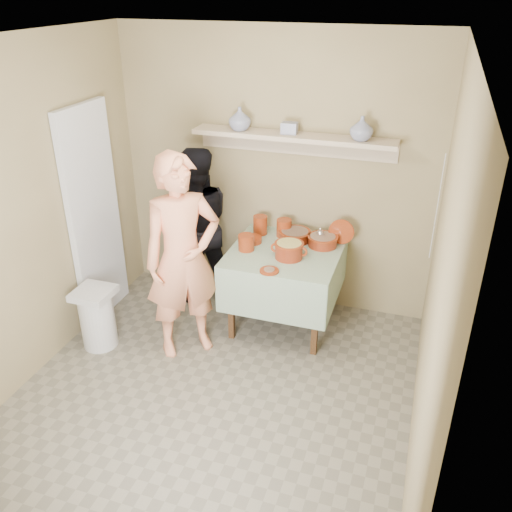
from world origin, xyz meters
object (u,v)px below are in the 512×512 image
at_px(person_cook, 183,258).
at_px(serving_table, 285,263).
at_px(trash_bin, 97,317).
at_px(cazuela_rice, 289,249).
at_px(person_helper, 195,226).

distance_m(person_cook, serving_table, 0.97).
distance_m(serving_table, trash_bin, 1.72).
xyz_separation_m(cazuela_rice, trash_bin, (-1.52, -0.73, -0.56)).
distance_m(person_cook, cazuela_rice, 0.92).
bearing_deg(person_helper, person_cook, 73.69).
height_order(person_cook, person_helper, person_cook).
height_order(person_cook, serving_table, person_cook).
relative_size(person_helper, trash_bin, 2.79).
bearing_deg(trash_bin, person_helper, 64.36).
xyz_separation_m(person_cook, trash_bin, (-0.76, -0.21, -0.60)).
relative_size(person_helper, cazuela_rice, 4.74).
distance_m(person_cook, person_helper, 0.87).
distance_m(serving_table, cazuela_rice, 0.25).
height_order(person_helper, trash_bin, person_helper).
bearing_deg(serving_table, person_cook, -137.72).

